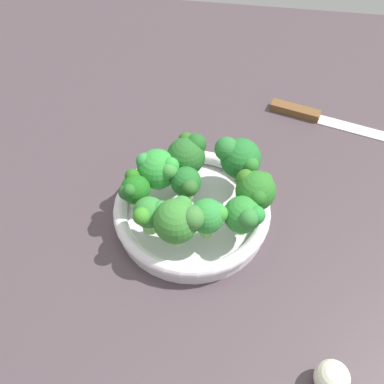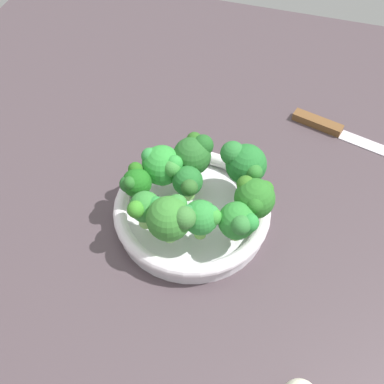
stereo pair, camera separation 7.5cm
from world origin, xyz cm
name	(u,v)px [view 2 (the right image)]	position (x,y,z in cm)	size (l,w,h in cm)	color
ground_plane	(202,216)	(0.00, 0.00, -1.25)	(130.00, 130.00, 2.50)	#473A40
bowl	(192,212)	(1.10, 2.03, 2.03)	(25.00, 25.00, 3.98)	white
broccoli_floret_0	(202,218)	(-1.99, 7.14, 8.23)	(5.66, 5.18, 6.89)	#78BA4D
broccoli_floret_1	(172,218)	(2.01, 8.86, 8.89)	(7.08, 6.84, 8.02)	#89C266
broccoli_floret_2	(244,163)	(-5.40, -4.44, 8.75)	(7.47, 6.61, 8.14)	#90BD60
broccoli_floret_3	(163,165)	(6.87, -1.05, 7.95)	(6.85, 6.42, 6.98)	#92CB67
broccoli_floret_4	(255,198)	(-8.40, 1.58, 8.54)	(6.14, 6.65, 7.52)	#83B852
broccoli_floret_5	(135,183)	(9.79, 3.28, 7.62)	(4.75, 5.09, 5.91)	#86B45B
broccoli_floret_6	(188,183)	(2.07, 0.94, 7.55)	(4.76, 5.52, 5.95)	#83C75D
broccoli_floret_7	(146,208)	(6.44, 7.57, 7.93)	(5.48, 5.36, 6.46)	#91CE6B
broccoli_floret_8	(238,222)	(-7.08, 6.02, 7.85)	(6.06, 5.86, 6.58)	#91CC65
broccoli_floret_9	(194,153)	(2.73, -4.30, 8.65)	(6.12, 6.65, 7.64)	#9DD462
knife	(341,132)	(-19.88, -25.09, 0.55)	(26.34, 9.08, 1.50)	silver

